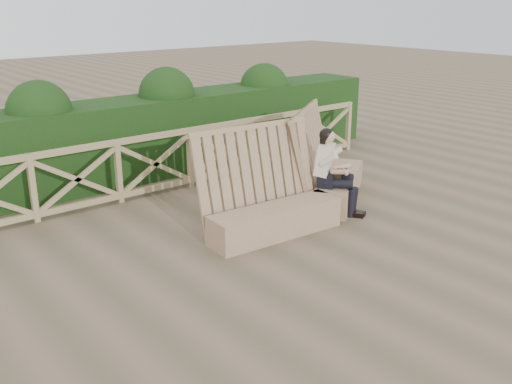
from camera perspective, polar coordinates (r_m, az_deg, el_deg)
ground at (r=7.69m, az=3.33°, el=-6.73°), size 60.00×60.00×0.00m
bench at (r=9.12m, az=4.99°, el=0.08°), size 3.95×1.82×1.58m
woman at (r=9.15m, az=7.59°, el=2.35°), size 0.66×0.87×1.39m
guardrail at (r=10.18m, az=-10.02°, el=2.79°), size 10.10×0.09×1.10m
hedge at (r=11.17m, az=-13.14°, el=5.04°), size 12.00×1.20×1.50m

